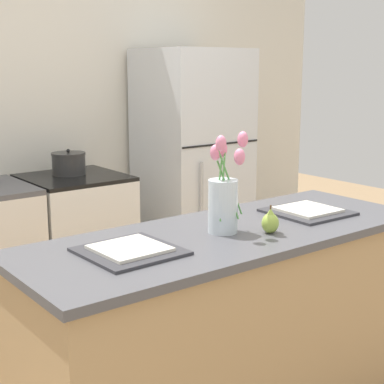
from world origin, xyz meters
TOP-DOWN VIEW (x-y plane):
  - back_wall at (0.00, 2.00)m, footprint 5.20×0.08m
  - kitchen_island at (0.00, 0.00)m, footprint 1.80×0.66m
  - stove_range at (0.10, 1.60)m, footprint 0.60×0.61m
  - refrigerator at (1.05, 1.60)m, footprint 0.68×0.67m
  - flower_vase at (-0.03, -0.00)m, footprint 0.18×0.14m
  - pear_figurine at (0.11, -0.13)m, footprint 0.07×0.07m
  - plate_setting_left at (-0.48, 0.00)m, footprint 0.34×0.34m
  - plate_setting_right at (0.48, 0.00)m, footprint 0.34×0.34m
  - cooking_pot at (0.10, 1.66)m, footprint 0.22×0.22m

SIDE VIEW (x-z plane):
  - stove_range at x=0.10m, z-range 0.00..0.88m
  - kitchen_island at x=0.00m, z-range 0.00..0.90m
  - refrigerator at x=1.05m, z-range 0.00..1.68m
  - plate_setting_left at x=-0.48m, z-range 0.90..0.92m
  - plate_setting_right at x=0.48m, z-range 0.90..0.92m
  - pear_figurine at x=0.11m, z-range 0.89..1.01m
  - cooking_pot at x=0.10m, z-range 0.87..1.04m
  - flower_vase at x=-0.03m, z-range 0.85..1.25m
  - back_wall at x=0.00m, z-range 0.00..2.70m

